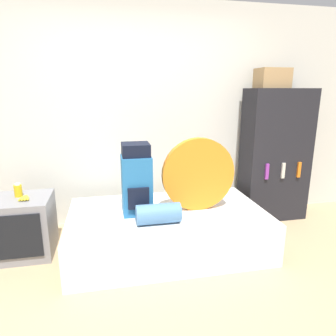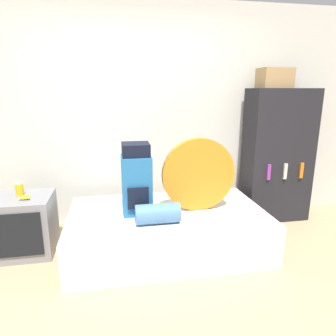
% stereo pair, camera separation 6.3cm
% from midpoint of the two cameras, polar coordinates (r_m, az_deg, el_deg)
% --- Properties ---
extents(ground_plane, '(16.00, 16.00, 0.00)m').
position_cam_midpoint_polar(ground_plane, '(2.55, -1.47, -24.35)').
color(ground_plane, tan).
extents(wall_back, '(8.00, 0.05, 2.60)m').
position_cam_midpoint_polar(wall_back, '(3.64, -5.71, 9.75)').
color(wall_back, silver).
rests_on(wall_back, ground_plane).
extents(bed, '(1.96, 1.15, 0.41)m').
position_cam_midpoint_polar(bed, '(3.16, 0.44, -11.63)').
color(bed, white).
rests_on(bed, ground_plane).
extents(backpack, '(0.29, 0.31, 0.70)m').
position_cam_midpoint_polar(backpack, '(2.95, -5.40, -2.25)').
color(backpack, '#23669E').
rests_on(backpack, bed).
extents(tent_bag, '(0.74, 0.08, 0.74)m').
position_cam_midpoint_polar(tent_bag, '(3.01, 6.43, -1.25)').
color(tent_bag, orange).
rests_on(tent_bag, bed).
extents(sleeping_roll, '(0.41, 0.19, 0.19)m').
position_cam_midpoint_polar(sleeping_roll, '(2.77, -1.32, -8.68)').
color(sleeping_roll, teal).
rests_on(sleeping_roll, bed).
extents(television, '(0.55, 0.53, 0.59)m').
position_cam_midpoint_polar(television, '(3.36, -25.10, -9.80)').
color(television, gray).
rests_on(television, ground_plane).
extents(canister, '(0.07, 0.07, 0.13)m').
position_cam_midpoint_polar(canister, '(3.30, -25.93, -3.66)').
color(canister, gold).
rests_on(canister, television).
extents(banana_bunch, '(0.11, 0.15, 0.03)m').
position_cam_midpoint_polar(banana_bunch, '(3.20, -24.90, -4.99)').
color(banana_bunch, yellow).
rests_on(banana_bunch, television).
extents(bookshelf, '(0.80, 0.41, 1.63)m').
position_cam_midpoint_polar(bookshelf, '(3.97, 20.54, 2.18)').
color(bookshelf, black).
rests_on(bookshelf, ground_plane).
extents(cardboard_box, '(0.36, 0.26, 0.23)m').
position_cam_midpoint_polar(cardboard_box, '(3.85, 20.11, 15.78)').
color(cardboard_box, '#A88456').
rests_on(cardboard_box, bookshelf).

